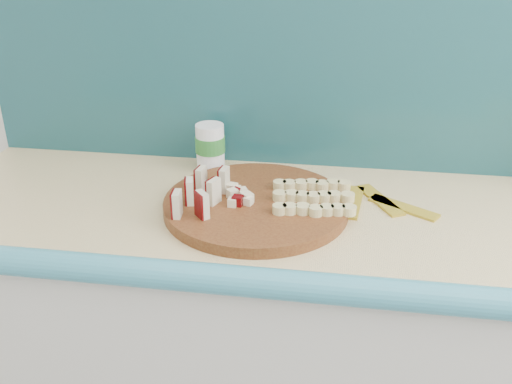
{
  "coord_description": "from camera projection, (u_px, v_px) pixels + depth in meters",
  "views": [
    {
      "loc": [
        -0.03,
        0.32,
        1.54
      ],
      "look_at": [
        -0.21,
        1.49,
        0.96
      ],
      "focal_mm": 40.0,
      "sensor_mm": 36.0,
      "label": 1
    }
  ],
  "objects": [
    {
      "name": "apple_wedges",
      "position": [
        201.0,
        191.0,
        1.3
      ],
      "size": [
        0.1,
        0.18,
        0.06
      ],
      "color": "beige",
      "rests_on": "cutting_board"
    },
    {
      "name": "apple_chunks",
      "position": [
        244.0,
        196.0,
        1.33
      ],
      "size": [
        0.06,
        0.07,
        0.02
      ],
      "color": "#F0E7C0",
      "rests_on": "cutting_board"
    },
    {
      "name": "cutting_board",
      "position": [
        256.0,
        205.0,
        1.34
      ],
      "size": [
        0.48,
        0.48,
        0.03
      ],
      "primitive_type": "cylinder",
      "rotation": [
        0.0,
        0.0,
        0.11
      ],
      "color": "#481E0F",
      "rests_on": "kitchen_counter"
    },
    {
      "name": "backsplash",
      "position": [
        392.0,
        78.0,
        1.46
      ],
      "size": [
        2.2,
        0.02,
        0.5
      ],
      "primitive_type": "cube",
      "color": "teal",
      "rests_on": "kitchen_counter"
    },
    {
      "name": "banana_slices",
      "position": [
        313.0,
        197.0,
        1.32
      ],
      "size": [
        0.2,
        0.18,
        0.02
      ],
      "color": "#D6C883",
      "rests_on": "cutting_board"
    },
    {
      "name": "canister",
      "position": [
        210.0,
        147.0,
        1.52
      ],
      "size": [
        0.08,
        0.08,
        0.13
      ],
      "rotation": [
        0.0,
        0.0,
        0.28
      ],
      "color": "white",
      "rests_on": "kitchen_counter"
    },
    {
      "name": "kitchen_counter",
      "position": [
        371.0,
        368.0,
        1.51
      ],
      "size": [
        2.2,
        0.63,
        0.91
      ],
      "color": "silver",
      "rests_on": "ground"
    },
    {
      "name": "banana_peel",
      "position": [
        379.0,
        203.0,
        1.37
      ],
      "size": [
        0.23,
        0.19,
        0.01
      ],
      "rotation": [
        0.0,
        0.0,
        0.32
      ],
      "color": "gold",
      "rests_on": "kitchen_counter"
    }
  ]
}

